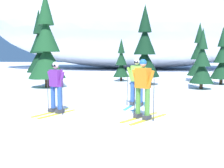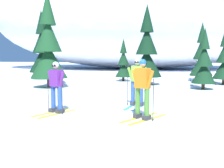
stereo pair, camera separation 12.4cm
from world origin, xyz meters
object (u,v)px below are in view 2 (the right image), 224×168
at_px(skier_orange_jacket, 142,88).
at_px(pine_tree_center, 147,51).
at_px(pine_tree_far_left, 42,50).
at_px(skier_purple_jacket, 56,87).
at_px(skier_lime_jacket, 137,81).
at_px(pine_tree_center_left, 123,63).
at_px(pine_tree_center_right, 204,64).
at_px(pine_tree_left, 48,48).
at_px(pine_tree_right, 201,57).

bearing_deg(skier_orange_jacket, pine_tree_center, 91.13).
height_order(pine_tree_far_left, pine_tree_center, pine_tree_far_left).
xyz_separation_m(skier_purple_jacket, pine_tree_far_left, (-5.74, 11.49, 1.42)).
relative_size(skier_lime_jacket, skier_purple_jacket, 1.05).
bearing_deg(skier_lime_jacket, pine_tree_center_left, 100.05).
height_order(skier_lime_jacket, skier_purple_jacket, skier_lime_jacket).
bearing_deg(pine_tree_center_right, pine_tree_left, -176.33).
relative_size(pine_tree_center_left, pine_tree_center, 0.61).
bearing_deg(skier_orange_jacket, pine_tree_right, 72.72).
height_order(skier_purple_jacket, pine_tree_center_right, pine_tree_center_right).
bearing_deg(skier_purple_jacket, pine_tree_center, 73.37).
bearing_deg(pine_tree_left, pine_tree_center, 23.17).
bearing_deg(skier_purple_jacket, pine_tree_center_left, 85.26).
distance_m(skier_lime_jacket, pine_tree_center, 7.34).
bearing_deg(pine_tree_right, skier_lime_jacket, -112.01).
xyz_separation_m(skier_lime_jacket, skier_purple_jacket, (-2.53, -1.61, -0.05)).
distance_m(pine_tree_far_left, pine_tree_center_left, 6.75).
bearing_deg(pine_tree_center, pine_tree_left, -156.83).
xyz_separation_m(pine_tree_center_left, pine_tree_center_right, (4.98, -3.82, 0.12)).
distance_m(skier_purple_jacket, pine_tree_center, 9.32).
xyz_separation_m(skier_orange_jacket, pine_tree_center, (-0.18, 9.23, 1.22)).
xyz_separation_m(skier_lime_jacket, pine_tree_far_left, (-8.27, 9.89, 1.37)).
bearing_deg(pine_tree_center_right, pine_tree_center_left, 142.50).
height_order(pine_tree_left, pine_tree_right, pine_tree_left).
distance_m(skier_purple_jacket, pine_tree_far_left, 12.93).
xyz_separation_m(pine_tree_far_left, pine_tree_center_right, (11.62, -4.50, -0.87)).
xyz_separation_m(pine_tree_center_left, pine_tree_right, (5.60, 0.60, 0.48)).
xyz_separation_m(skier_purple_jacket, pine_tree_center_right, (5.88, 7.00, 0.54)).
bearing_deg(pine_tree_left, skier_purple_jacket, -64.94).
relative_size(skier_orange_jacket, pine_tree_center_right, 0.52).
xyz_separation_m(skier_purple_jacket, pine_tree_right, (6.49, 11.42, 0.90)).
bearing_deg(pine_tree_center_left, pine_tree_center_right, -37.50).
bearing_deg(skier_purple_jacket, skier_lime_jacket, 32.42).
xyz_separation_m(pine_tree_center_right, pine_tree_right, (0.62, 4.42, 0.36)).
bearing_deg(pine_tree_center_right, skier_orange_jacket, -112.48).
height_order(skier_orange_jacket, skier_purple_jacket, skier_orange_jacket).
relative_size(skier_lime_jacket, pine_tree_left, 0.32).
relative_size(pine_tree_center_left, pine_tree_center_right, 0.92).
bearing_deg(pine_tree_far_left, skier_purple_jacket, -63.46).
bearing_deg(pine_tree_center, pine_tree_right, 33.72).
bearing_deg(pine_tree_center_right, skier_purple_jacket, -130.03).
bearing_deg(pine_tree_center_left, skier_orange_jacket, -80.24).
height_order(pine_tree_far_left, pine_tree_right, pine_tree_far_left).
bearing_deg(skier_lime_jacket, skier_purple_jacket, -147.58).
relative_size(skier_lime_jacket, pine_tree_right, 0.42).
height_order(skier_orange_jacket, pine_tree_right, pine_tree_right).
distance_m(skier_lime_jacket, pine_tree_right, 10.61).
relative_size(skier_lime_jacket, pine_tree_center, 0.34).
bearing_deg(pine_tree_right, pine_tree_center_right, -97.95).
height_order(skier_lime_jacket, pine_tree_center, pine_tree_center).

